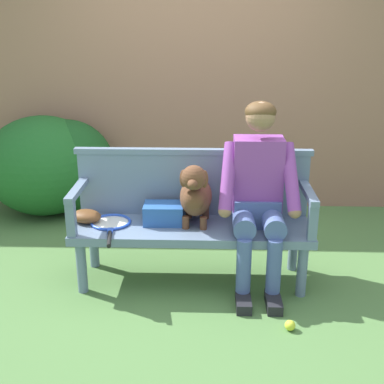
# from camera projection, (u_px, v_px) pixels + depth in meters

# --- Properties ---
(ground_plane) EXTENTS (40.00, 40.00, 0.00)m
(ground_plane) POSITION_uv_depth(u_px,v_px,m) (192.00, 279.00, 3.75)
(ground_plane) COLOR #4C753D
(brick_garden_fence) EXTENTS (8.00, 0.30, 2.43)m
(brick_garden_fence) POSITION_uv_depth(u_px,v_px,m) (198.00, 82.00, 4.96)
(brick_garden_fence) COLOR #936651
(brick_garden_fence) RESTS_ON ground
(hedge_bush_far_left) EXTENTS (0.90, 0.85, 0.91)m
(hedge_bush_far_left) POSITION_uv_depth(u_px,v_px,m) (68.00, 167.00, 4.92)
(hedge_bush_far_left) COLOR #194C1E
(hedge_bush_far_left) RESTS_ON ground
(hedge_bush_far_right) EXTENTS (1.13, 1.01, 0.95)m
(hedge_bush_far_right) POSITION_uv_depth(u_px,v_px,m) (44.00, 166.00, 4.87)
(hedge_bush_far_right) COLOR #1E5B23
(hedge_bush_far_right) RESTS_ON ground
(garden_bench) EXTENTS (1.68, 0.51, 0.43)m
(garden_bench) POSITION_uv_depth(u_px,v_px,m) (192.00, 233.00, 3.62)
(garden_bench) COLOR slate
(garden_bench) RESTS_ON ground
(bench_backrest) EXTENTS (1.72, 0.06, 0.50)m
(bench_backrest) POSITION_uv_depth(u_px,v_px,m) (193.00, 181.00, 3.73)
(bench_backrest) COLOR slate
(bench_backrest) RESTS_ON garden_bench
(bench_armrest_left_end) EXTENTS (0.06, 0.51, 0.28)m
(bench_armrest_left_end) POSITION_uv_depth(u_px,v_px,m) (75.00, 202.00, 3.48)
(bench_armrest_left_end) COLOR slate
(bench_armrest_left_end) RESTS_ON garden_bench
(bench_armrest_right_end) EXTENTS (0.06, 0.51, 0.28)m
(bench_armrest_right_end) POSITION_uv_depth(u_px,v_px,m) (310.00, 204.00, 3.43)
(bench_armrest_right_end) COLOR slate
(bench_armrest_right_end) RESTS_ON garden_bench
(person_seated) EXTENTS (0.56, 0.65, 1.30)m
(person_seated) POSITION_uv_depth(u_px,v_px,m) (258.00, 190.00, 3.49)
(person_seated) COLOR black
(person_seated) RESTS_ON ground
(dog_on_bench) EXTENTS (0.25, 0.48, 0.47)m
(dog_on_bench) POSITION_uv_depth(u_px,v_px,m) (195.00, 194.00, 3.53)
(dog_on_bench) COLOR brown
(dog_on_bench) RESTS_ON garden_bench
(tennis_racket) EXTENTS (0.33, 0.58, 0.03)m
(tennis_racket) POSITION_uv_depth(u_px,v_px,m) (111.00, 223.00, 3.61)
(tennis_racket) COLOR blue
(tennis_racket) RESTS_ON garden_bench
(baseball_glove) EXTENTS (0.27, 0.24, 0.09)m
(baseball_glove) POSITION_uv_depth(u_px,v_px,m) (87.00, 216.00, 3.65)
(baseball_glove) COLOR brown
(baseball_glove) RESTS_ON garden_bench
(sports_bag) EXTENTS (0.28, 0.20, 0.14)m
(sports_bag) POSITION_uv_depth(u_px,v_px,m) (164.00, 213.00, 3.63)
(sports_bag) COLOR #2856A3
(sports_bag) RESTS_ON garden_bench
(tennis_ball) EXTENTS (0.07, 0.07, 0.07)m
(tennis_ball) POSITION_uv_depth(u_px,v_px,m) (290.00, 325.00, 3.13)
(tennis_ball) COLOR #CCDB33
(tennis_ball) RESTS_ON ground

